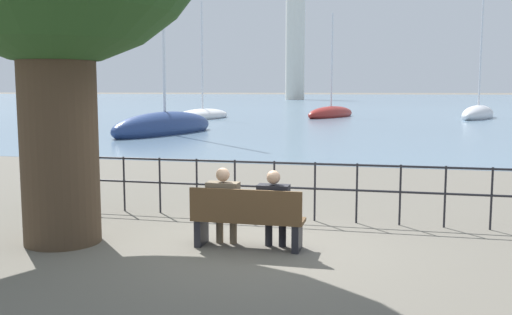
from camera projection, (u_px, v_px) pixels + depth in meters
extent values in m
plane|color=#605B51|center=(248.00, 247.00, 8.41)|extent=(1000.00, 1000.00, 0.00)
cube|color=slate|center=(382.00, 98.00, 162.53)|extent=(600.00, 300.00, 0.01)
cylinder|color=#423323|center=(59.00, 130.00, 8.50)|extent=(1.14, 1.14, 3.42)
cube|color=brown|center=(248.00, 219.00, 8.36)|extent=(1.65, 0.45, 0.05)
cube|color=brown|center=(245.00, 205.00, 8.14)|extent=(1.65, 0.04, 0.45)
cube|color=black|center=(201.00, 231.00, 8.55)|extent=(0.10, 0.41, 0.40)
cube|color=black|center=(297.00, 237.00, 8.23)|extent=(0.10, 0.41, 0.40)
cylinder|color=brown|center=(220.00, 228.00, 8.65)|extent=(0.11, 0.11, 0.45)
cylinder|color=brown|center=(233.00, 229.00, 8.60)|extent=(0.11, 0.11, 0.45)
cube|color=brown|center=(225.00, 212.00, 8.50)|extent=(0.40, 0.26, 0.14)
cube|color=brown|center=(223.00, 199.00, 8.40)|extent=(0.48, 0.24, 0.51)
sphere|color=tan|center=(223.00, 175.00, 8.35)|extent=(0.20, 0.20, 0.20)
cylinder|color=black|center=(269.00, 231.00, 8.47)|extent=(0.11, 0.11, 0.45)
cylinder|color=black|center=(282.00, 232.00, 8.43)|extent=(0.11, 0.11, 0.45)
cube|color=black|center=(274.00, 214.00, 8.33)|extent=(0.39, 0.26, 0.14)
cube|color=black|center=(273.00, 202.00, 8.23)|extent=(0.46, 0.24, 0.50)
sphere|color=tan|center=(273.00, 177.00, 8.18)|extent=(0.20, 0.20, 0.20)
cylinder|color=black|center=(23.00, 180.00, 11.38)|extent=(0.04, 0.04, 1.05)
cylinder|color=black|center=(56.00, 181.00, 11.22)|extent=(0.04, 0.04, 1.05)
cylinder|color=black|center=(89.00, 183.00, 11.05)|extent=(0.04, 0.04, 1.05)
cylinder|color=black|center=(124.00, 184.00, 10.89)|extent=(0.04, 0.04, 1.05)
cylinder|color=black|center=(160.00, 185.00, 10.72)|extent=(0.04, 0.04, 1.05)
cylinder|color=black|center=(197.00, 187.00, 10.56)|extent=(0.04, 0.04, 1.05)
cylinder|color=black|center=(235.00, 188.00, 10.39)|extent=(0.04, 0.04, 1.05)
cylinder|color=black|center=(274.00, 190.00, 10.23)|extent=(0.04, 0.04, 1.05)
cylinder|color=black|center=(315.00, 192.00, 10.06)|extent=(0.04, 0.04, 1.05)
cylinder|color=black|center=(357.00, 193.00, 9.90)|extent=(0.04, 0.04, 1.05)
cylinder|color=black|center=(400.00, 195.00, 9.73)|extent=(0.04, 0.04, 1.05)
cylinder|color=black|center=(445.00, 197.00, 9.57)|extent=(0.04, 0.04, 1.05)
cylinder|color=black|center=(491.00, 199.00, 9.40)|extent=(0.04, 0.04, 1.05)
cylinder|color=black|center=(274.00, 163.00, 10.17)|extent=(10.25, 0.04, 0.04)
cylinder|color=black|center=(274.00, 187.00, 10.22)|extent=(10.25, 0.04, 0.04)
ellipsoid|color=silver|center=(478.00, 115.00, 46.47)|extent=(4.45, 8.34, 1.56)
cylinder|color=silver|center=(481.00, 47.00, 45.83)|extent=(0.14, 0.14, 9.89)
ellipsoid|color=navy|center=(165.00, 128.00, 30.17)|extent=(3.71, 8.69, 1.69)
cylinder|color=silver|center=(163.00, 3.00, 29.41)|extent=(0.14, 0.14, 11.90)
ellipsoid|color=white|center=(203.00, 116.00, 46.23)|extent=(3.73, 7.94, 1.16)
cylinder|color=silver|center=(202.00, 57.00, 45.68)|extent=(0.14, 0.14, 8.72)
ellipsoid|color=maroon|center=(331.00, 114.00, 48.72)|extent=(4.28, 8.11, 1.34)
cylinder|color=silver|center=(332.00, 62.00, 48.20)|extent=(0.14, 0.14, 8.07)
cylinder|color=silver|center=(295.00, 51.00, 138.57)|extent=(4.65, 4.65, 23.80)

